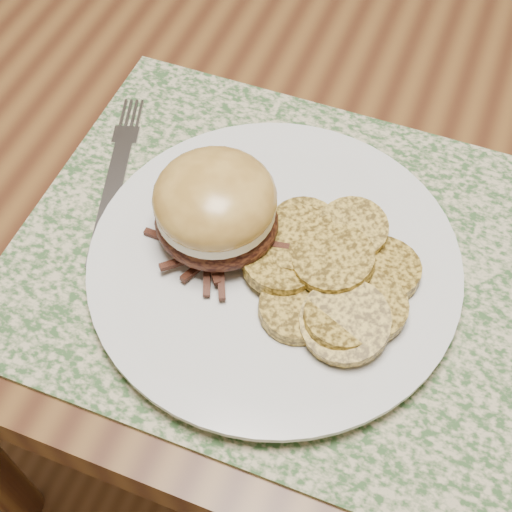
{
  "coord_description": "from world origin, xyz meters",
  "views": [
    {
      "loc": [
        -0.22,
        -0.55,
        1.2
      ],
      "look_at": [
        -0.32,
        -0.29,
        0.79
      ],
      "focal_mm": 50.0,
      "sensor_mm": 36.0,
      "label": 1
    }
  ],
  "objects": [
    {
      "name": "ground",
      "position": [
        0.0,
        0.0,
        0.0
      ],
      "size": [
        3.5,
        3.5,
        0.0
      ],
      "primitive_type": "plane",
      "color": "brown",
      "rests_on": "ground"
    },
    {
      "name": "roasted_potatoes",
      "position": [
        -0.27,
        -0.28,
        0.78
      ],
      "size": [
        0.14,
        0.15,
        0.03
      ],
      "color": "gold",
      "rests_on": "dinner_plate"
    },
    {
      "name": "placemat",
      "position": [
        -0.29,
        -0.26,
        0.75
      ],
      "size": [
        0.45,
        0.33,
        0.0
      ],
      "primitive_type": "cube",
      "color": "#34552C",
      "rests_on": "dining_table"
    },
    {
      "name": "fork",
      "position": [
        -0.47,
        -0.23,
        0.76
      ],
      "size": [
        0.07,
        0.18,
        0.0
      ],
      "rotation": [
        0.0,
        0.0,
        0.3
      ],
      "color": "#B4B3BA",
      "rests_on": "placemat"
    },
    {
      "name": "pork_sandwich",
      "position": [
        -0.36,
        -0.27,
        0.8
      ],
      "size": [
        0.1,
        0.09,
        0.07
      ],
      "rotation": [
        0.0,
        0.0,
        -0.05
      ],
      "color": "black",
      "rests_on": "dinner_plate"
    },
    {
      "name": "dinner_plate",
      "position": [
        -0.31,
        -0.27,
        0.76
      ],
      "size": [
        0.26,
        0.26,
        0.02
      ],
      "primitive_type": "cylinder",
      "color": "silver",
      "rests_on": "placemat"
    }
  ]
}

